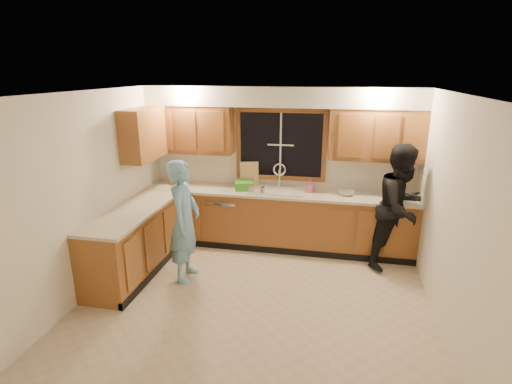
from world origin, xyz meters
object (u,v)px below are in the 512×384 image
Objects in this scene: sink at (277,195)px; dish_crate at (244,185)px; knife_block at (174,178)px; man at (184,221)px; soap_bottle at (310,186)px; bowl at (346,193)px; stove at (113,260)px; woman at (401,207)px; dishwasher at (225,218)px.

sink is 0.55m from dish_crate.
dish_crate is (1.18, -0.03, -0.04)m from knife_block.
man reaches higher than sink.
bowl is (0.54, -0.03, -0.07)m from soap_bottle.
stove is 0.50× the size of woman.
dish_crate is at bearing -1.27° from knife_block.
dishwasher is 0.46× the size of woman.
bowl is at bearing 32.78° from stove.
dish_crate is (0.51, 1.27, 0.16)m from man.
sink is 1.72m from knife_block.
woman is at bearing -10.66° from sink.
soap_bottle is at bearing 176.73° from bowl.
man is 7.24× the size of bowl.
man is 2.04m from soap_bottle.
woman is 6.31× the size of dish_crate.
dish_crate is 1.24× the size of bowl.
soap_bottle is at bearing 39.00° from stove.
man is (-0.19, -1.26, 0.41)m from dishwasher.
man is at bearing -139.49° from soap_bottle.
soap_bottle is at bearing -52.65° from man.
dish_crate is (0.32, 0.01, 0.58)m from dishwasher.
man is 8.16× the size of soap_bottle.
knife_block is 2.22m from soap_bottle.
dish_crate is at bearing -177.30° from soap_bottle.
woman is 3.53m from knife_block.
dishwasher is 0.50× the size of man.
soap_bottle is (1.35, 0.06, 0.61)m from dishwasher.
soap_bottle is (2.30, 1.87, 0.57)m from stove.
man is 1.48m from knife_block.
bowl reaches higher than stove.
man is (-1.04, -1.28, -0.04)m from sink.
stove is 3.95× the size of bowl.
sink is at bearing 0.83° from dish_crate.
knife_block is at bearing -179.50° from soap_bottle.
woman is 1.35m from soap_bottle.
dishwasher is 2.89× the size of dish_crate.
dishwasher is 0.66m from dish_crate.
dishwasher is at bearing -178.76° from dish_crate.
knife_block is at bearing 179.27° from sink.
sink reaches higher than dish_crate.
stove is 4.46× the size of soap_bottle.
woman reaches higher than stove.
stove is 3.43m from bowl.
soap_bottle is 0.55m from bowl.
stove is 2.28m from dish_crate.
woman is 7.85× the size of bowl.
dishwasher is at bearing -179.01° from sink.
stove is at bearing -147.22° from bowl.
dish_crate is 1.40× the size of soap_bottle.
man is 2.46m from bowl.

